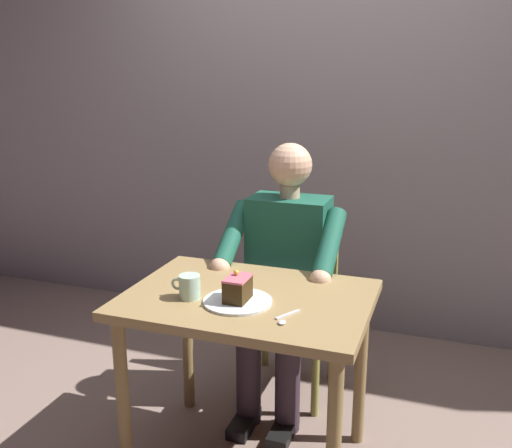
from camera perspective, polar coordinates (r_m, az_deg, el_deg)
The scene contains 8 objects.
cafe_rear_panel at distance 3.35m, azimuth 7.92°, elevation 14.57°, with size 6.40×0.12×3.00m, color gray.
dining_table at distance 2.17m, azimuth -0.82°, elevation -9.70°, with size 0.91×0.66×0.72m.
chair at distance 2.79m, azimuth 3.81°, elevation -6.90°, with size 0.42×0.42×0.88m.
seated_person at distance 2.58m, azimuth 2.83°, elevation -5.19°, with size 0.53×0.58×1.22m.
dessert_plate at distance 2.06m, azimuth -1.86°, elevation -7.81°, with size 0.25×0.25×0.01m, color silver.
cake_slice at distance 2.04m, azimuth -1.87°, elevation -6.52°, with size 0.08×0.12×0.11m.
coffee_cup at distance 2.10m, azimuth -6.77°, elevation -6.26°, with size 0.11×0.08×0.09m.
dessert_spoon at distance 1.93m, azimuth 2.93°, elevation -9.52°, with size 0.07×0.14×0.01m.
Camera 1 is at (-0.69, 1.85, 1.53)m, focal length 39.60 mm.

